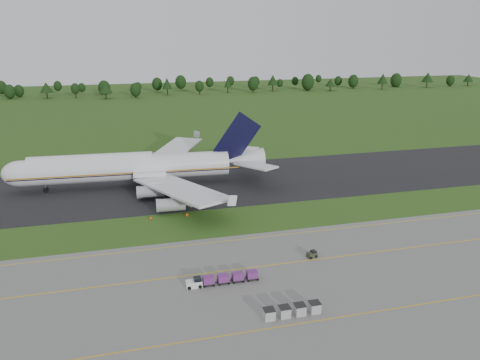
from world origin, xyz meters
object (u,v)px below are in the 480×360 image
object	(u,v)px
baggage_train	(222,279)
edge_markers	(169,217)
aircraft	(133,167)
uld_row	(292,311)
utility_cart	(312,255)

from	to	relation	value
baggage_train	edge_markers	xyz separation A→B (m)	(-5.34, 31.34, -0.59)
aircraft	baggage_train	size ratio (longest dim) A/B	5.68
edge_markers	aircraft	bearing A→B (deg)	105.22
aircraft	uld_row	distance (m)	71.17
aircraft	baggage_train	bearing A→B (deg)	-77.84
utility_cart	uld_row	xyz separation A→B (m)	(-10.24, -16.82, 0.33)
uld_row	edge_markers	xyz separation A→B (m)	(-13.52, 43.10, -0.61)
aircraft	uld_row	xyz separation A→B (m)	(20.31, -68.04, -4.74)
baggage_train	edge_markers	world-z (taller)	baggage_train
aircraft	edge_markers	xyz separation A→B (m)	(6.79, -24.94, -5.35)
utility_cart	uld_row	distance (m)	19.69
aircraft	utility_cart	bearing A→B (deg)	-59.19
utility_cart	uld_row	size ratio (longest dim) A/B	0.23
uld_row	baggage_train	bearing A→B (deg)	124.80
baggage_train	uld_row	bearing A→B (deg)	-55.20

